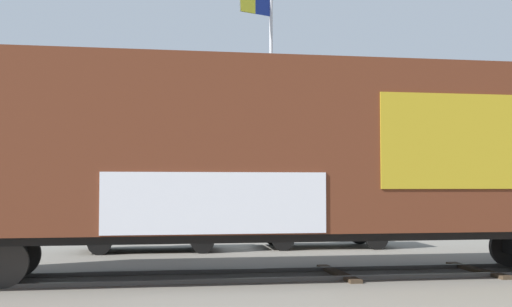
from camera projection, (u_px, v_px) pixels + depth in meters
ground_plane at (259, 277)px, 13.45m from camera, size 260.00×260.00×0.00m
track at (346, 273)px, 13.73m from camera, size 60.01×4.53×0.08m
freight_car at (285, 152)px, 13.64m from camera, size 17.49×3.89×4.49m
flagpole at (267, 86)px, 22.94m from camera, size 1.24×0.70×8.64m
hillside at (188, 153)px, 92.42m from camera, size 152.33×28.22×17.44m
parked_car_black at (151, 221)px, 18.77m from camera, size 4.08×2.09×1.65m
parked_car_silver at (321, 219)px, 19.92m from camera, size 4.05×2.05×1.70m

